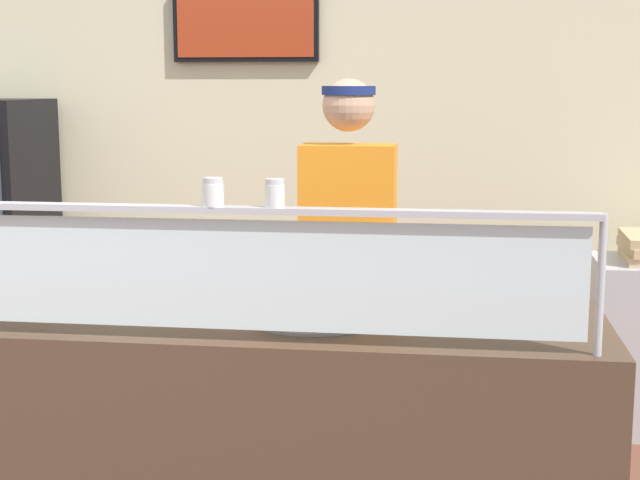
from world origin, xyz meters
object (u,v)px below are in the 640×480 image
at_px(pizza_tray, 314,316).
at_px(worker_figure, 349,266).
at_px(pepper_flake_shaker, 275,195).
at_px(pizza_server, 306,311).
at_px(parmesan_shaker, 213,194).

xyz_separation_m(pizza_tray, worker_figure, (0.04, 0.69, 0.04)).
bearing_deg(pizza_tray, pepper_flake_shaker, -104.21).
distance_m(pizza_server, pepper_flake_shaker, 0.50).
xyz_separation_m(pizza_server, worker_figure, (0.07, 0.71, 0.02)).
bearing_deg(worker_figure, pizza_tray, -93.62).
distance_m(pizza_server, parmesan_shaker, 0.56).
bearing_deg(pizza_tray, worker_figure, 86.38).
height_order(pizza_tray, pepper_flake_shaker, pepper_flake_shaker).
xyz_separation_m(pizza_tray, pepper_flake_shaker, (-0.07, -0.29, 0.44)).
bearing_deg(pizza_server, pepper_flake_shaker, -87.16).
xyz_separation_m(parmesan_shaker, worker_figure, (0.31, 0.98, -0.40)).
height_order(pizza_tray, pizza_server, pizza_server).
xyz_separation_m(parmesan_shaker, pepper_flake_shaker, (0.19, 0.00, -0.00)).
bearing_deg(pizza_server, pizza_tray, 54.15).
xyz_separation_m(pepper_flake_shaker, worker_figure, (0.12, 0.98, -0.40)).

